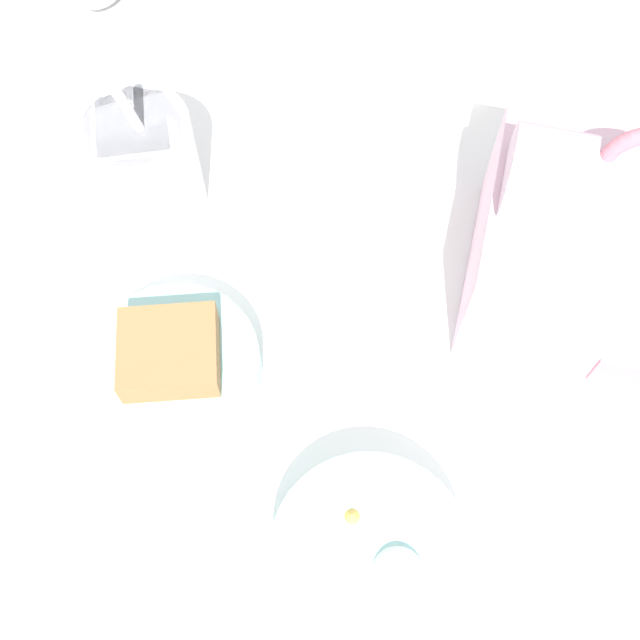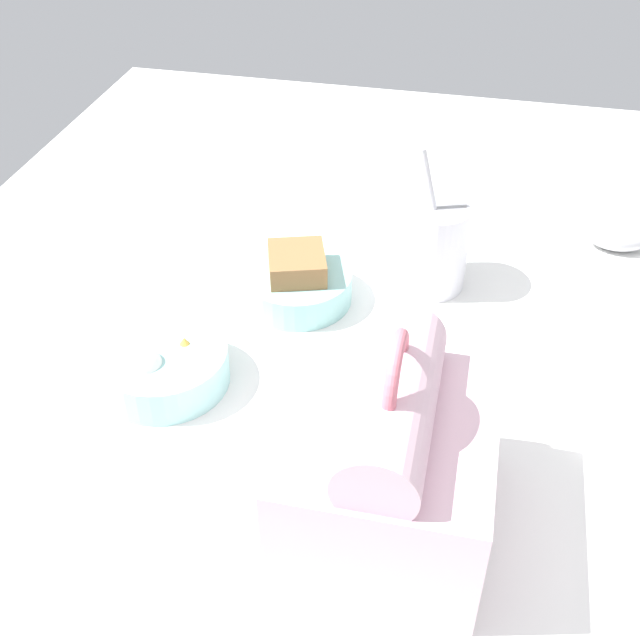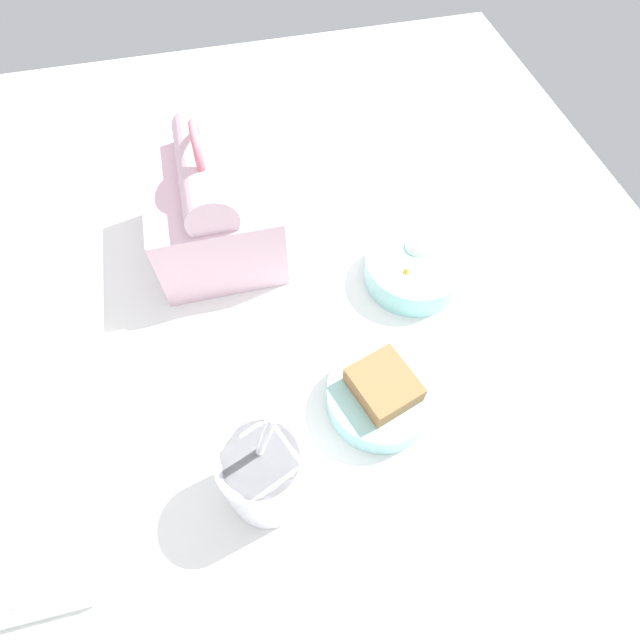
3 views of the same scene
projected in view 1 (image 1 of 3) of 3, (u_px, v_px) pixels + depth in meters
desk_surface at (316, 303)px, 62.47cm from camera, size 140.00×110.00×2.00cm
keyboard at (330, 0)px, 73.60cm from camera, size 30.66×13.94×2.10cm
lunch_bag at (612, 243)px, 55.61cm from camera, size 18.01×15.92×19.24cm
soup_cup at (145, 166)px, 60.34cm from camera, size 8.12×8.12×16.98cm
bento_bowl_sandwich at (175, 366)px, 56.65cm from camera, size 12.09×12.09×6.15cm
bento_bowl_snacks at (370, 555)px, 51.29cm from camera, size 12.71×12.71×5.40cm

